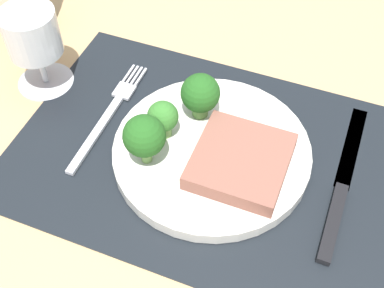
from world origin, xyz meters
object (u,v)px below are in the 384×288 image
object	(u,v)px
knife	(341,190)
fork	(109,114)
plate	(212,152)
steak	(241,161)
wine_glass	(33,38)

from	to	relation	value
knife	fork	bearing A→B (deg)	-178.93
plate	steak	world-z (taller)	steak
steak	knife	world-z (taller)	steak
plate	wine_glass	bearing A→B (deg)	170.99
steak	wine_glass	xyz separation A→B (cm)	(-28.96, 5.36, 4.57)
fork	knife	bearing A→B (deg)	-1.49
steak	wine_glass	distance (cm)	29.81
plate	wine_glass	xyz separation A→B (cm)	(-25.10, 3.98, 6.39)
plate	steak	size ratio (longest dim) A/B	2.18
knife	wine_glass	xyz separation A→B (cm)	(-40.28, 3.45, 6.89)
steak	fork	world-z (taller)	steak
plate	steak	xyz separation A→B (cm)	(3.86, -1.38, 1.82)
plate	fork	bearing A→B (deg)	174.32
plate	knife	size ratio (longest dim) A/B	1.00
plate	fork	world-z (taller)	plate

